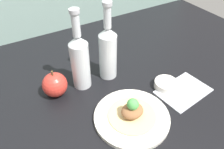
% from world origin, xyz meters
% --- Properties ---
extents(ground_plane, '(1.80, 1.10, 0.04)m').
position_xyz_m(ground_plane, '(0.00, 0.00, -0.02)').
color(ground_plane, black).
extents(plate, '(0.23, 0.23, 0.02)m').
position_xyz_m(plate, '(0.07, -0.12, 0.01)').
color(plate, silver).
rests_on(plate, ground_plane).
extents(plated_food, '(0.15, 0.15, 0.07)m').
position_xyz_m(plated_food, '(0.07, -0.12, 0.03)').
color(plated_food, '#D6BC7F').
rests_on(plated_food, plate).
extents(cider_bottle_left, '(0.06, 0.06, 0.28)m').
position_xyz_m(cider_bottle_left, '(0.01, 0.10, 0.11)').
color(cider_bottle_left, silver).
rests_on(cider_bottle_left, ground_plane).
extents(cider_bottle_right, '(0.06, 0.06, 0.28)m').
position_xyz_m(cider_bottle_right, '(0.11, 0.10, 0.11)').
color(cider_bottle_right, silver).
rests_on(cider_bottle_right, ground_plane).
extents(apple, '(0.08, 0.08, 0.10)m').
position_xyz_m(apple, '(-0.09, 0.10, 0.04)').
color(apple, red).
rests_on(apple, ground_plane).
extents(napkin, '(0.19, 0.14, 0.01)m').
position_xyz_m(napkin, '(0.29, -0.11, 0.00)').
color(napkin, '#B7BCC6').
rests_on(napkin, ground_plane).
extents(dipping_bowl, '(0.08, 0.08, 0.03)m').
position_xyz_m(dipping_bowl, '(0.25, -0.07, 0.01)').
color(dipping_bowl, silver).
rests_on(dipping_bowl, ground_plane).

